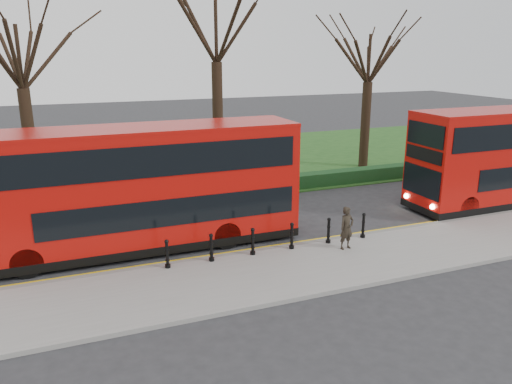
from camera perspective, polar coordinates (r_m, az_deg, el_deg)
name	(u,v)px	position (r m, az deg, el deg)	size (l,w,h in m)	color
ground	(246,245)	(20.13, -1.14, -6.03)	(120.00, 120.00, 0.00)	#28282B
pavement	(276,273)	(17.55, 2.31, -9.22)	(60.00, 4.00, 0.15)	gray
kerb	(255,252)	(19.24, -0.10, -6.86)	(60.00, 0.25, 0.16)	slate
grass_verge	(168,166)	(33.98, -9.99, 2.97)	(60.00, 18.00, 0.06)	#1B4517
hedge	(201,192)	(26.15, -6.34, 0.03)	(60.00, 0.90, 0.80)	black
yellow_line_outer	(252,251)	(19.52, -0.42, -6.73)	(60.00, 0.10, 0.01)	yellow
yellow_line_inner	(251,249)	(19.69, -0.63, -6.52)	(60.00, 0.10, 0.01)	yellow
tree_left	(18,50)	(27.55, -25.54, 14.47)	(6.64, 6.64, 10.37)	black
tree_mid	(216,20)	(28.82, -4.62, 19.01)	(7.99, 7.99, 12.49)	black
tree_right	(370,53)	(33.13, 12.85, 15.22)	(6.45, 6.45, 10.08)	black
bollard_row	(273,239)	(18.92, 1.91, -5.39)	(8.18, 0.15, 1.00)	black
bus_lead	(143,189)	(19.53, -12.79, 0.33)	(12.00, 2.75, 4.78)	#AB0D08
pedestrian	(347,228)	(19.38, 10.32, -4.06)	(0.61, 0.40, 1.67)	black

